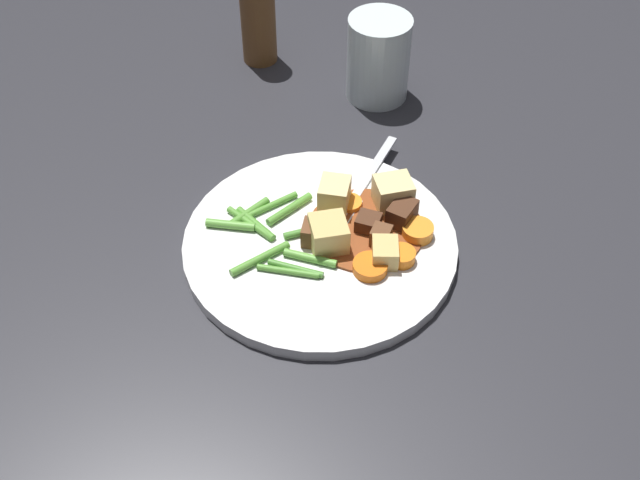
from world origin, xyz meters
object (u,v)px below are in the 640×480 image
at_px(meat_chunk_2, 400,211).
at_px(meat_chunk_1, 370,226).
at_px(dinner_plate, 320,245).
at_px(carrot_slice_1, 402,256).
at_px(carrot_slice_3, 349,204).
at_px(potato_chunk_3, 385,253).
at_px(potato_chunk_1, 334,196).
at_px(carrot_slice_2, 418,231).
at_px(pepper_mill, 258,17).
at_px(carrot_slice_0, 370,267).
at_px(fork, 361,187).
at_px(water_glass, 378,58).
at_px(meat_chunk_3, 315,233).
at_px(potato_chunk_0, 329,235).
at_px(potato_chunk_2, 393,194).
at_px(meat_chunk_0, 381,237).

bearing_deg(meat_chunk_2, meat_chunk_1, -167.08).
height_order(dinner_plate, meat_chunk_2, meat_chunk_2).
relative_size(carrot_slice_1, carrot_slice_3, 1.02).
bearing_deg(dinner_plate, potato_chunk_3, -40.10).
bearing_deg(potato_chunk_1, carrot_slice_2, -43.05).
height_order(carrot_slice_2, pepper_mill, pepper_mill).
height_order(carrot_slice_0, fork, carrot_slice_0).
xyz_separation_m(carrot_slice_0, potato_chunk_3, (0.02, 0.01, 0.01)).
relative_size(carrot_slice_3, potato_chunk_3, 0.87).
bearing_deg(carrot_slice_3, fork, 47.42).
xyz_separation_m(carrot_slice_1, fork, (-0.00, 0.11, -0.00)).
distance_m(carrot_slice_1, water_glass, 0.30).
height_order(potato_chunk_1, water_glass, water_glass).
relative_size(dinner_plate, carrot_slice_2, 8.72).
relative_size(carrot_slice_2, meat_chunk_3, 1.26).
bearing_deg(meat_chunk_3, potato_chunk_0, -44.51).
distance_m(carrot_slice_1, meat_chunk_2, 0.06).
relative_size(potato_chunk_0, meat_chunk_3, 1.46).
xyz_separation_m(carrot_slice_1, potato_chunk_2, (0.02, 0.08, 0.01)).
height_order(carrot_slice_3, meat_chunk_3, meat_chunk_3).
height_order(carrot_slice_0, potato_chunk_1, potato_chunk_1).
distance_m(meat_chunk_1, water_glass, 0.26).
relative_size(carrot_slice_2, potato_chunk_2, 0.85).
relative_size(meat_chunk_2, fork, 0.23).
height_order(potato_chunk_0, meat_chunk_3, potato_chunk_0).
xyz_separation_m(meat_chunk_1, pepper_mill, (-0.03, 0.36, 0.04)).
height_order(meat_chunk_0, meat_chunk_1, meat_chunk_0).
height_order(potato_chunk_0, meat_chunk_2, potato_chunk_0).
distance_m(meat_chunk_0, meat_chunk_3, 0.07).
distance_m(potato_chunk_2, meat_chunk_3, 0.10).
bearing_deg(meat_chunk_1, water_glass, 68.95).
bearing_deg(dinner_plate, water_glass, 58.70).
distance_m(meat_chunk_2, water_glass, 0.25).
xyz_separation_m(meat_chunk_1, water_glass, (0.09, 0.25, 0.03)).
height_order(carrot_slice_0, pepper_mill, pepper_mill).
height_order(carrot_slice_3, meat_chunk_0, meat_chunk_0).
bearing_deg(meat_chunk_1, fork, 78.39).
bearing_deg(potato_chunk_2, fork, 123.25).
bearing_deg(carrot_slice_2, potato_chunk_1, 136.95).
xyz_separation_m(carrot_slice_1, potato_chunk_1, (-0.04, 0.09, 0.01)).
height_order(meat_chunk_3, fork, meat_chunk_3).
bearing_deg(dinner_plate, potato_chunk_0, -60.08).
bearing_deg(carrot_slice_2, meat_chunk_0, -179.41).
relative_size(carrot_slice_0, carrot_slice_1, 1.26).
height_order(potato_chunk_1, potato_chunk_3, potato_chunk_1).
bearing_deg(fork, carrot_slice_3, -132.58).
bearing_deg(potato_chunk_1, meat_chunk_0, -65.99).
xyz_separation_m(potato_chunk_2, meat_chunk_2, (0.00, -0.02, -0.00)).
height_order(meat_chunk_1, fork, meat_chunk_1).
height_order(potato_chunk_0, pepper_mill, pepper_mill).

